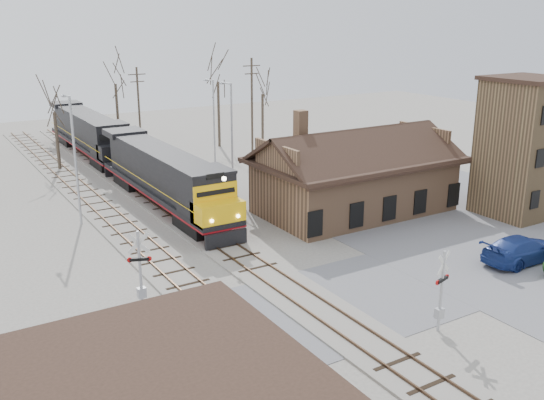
{
  "coord_description": "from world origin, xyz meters",
  "views": [
    {
      "loc": [
        -16.6,
        -22.79,
        14.37
      ],
      "look_at": [
        2.81,
        9.0,
        3.1
      ],
      "focal_mm": 40.0,
      "sensor_mm": 36.0,
      "label": 1
    }
  ],
  "objects_px": {
    "signal_tower": "(525,148)",
    "locomotive_trailing": "(90,134)",
    "parked_car": "(522,249)",
    "locomotive_lead": "(166,178)",
    "depot": "(354,181)"
  },
  "relations": [
    {
      "from": "signal_tower",
      "to": "locomotive_trailing",
      "type": "relative_size",
      "value": 0.48
    },
    {
      "from": "signal_tower",
      "to": "parked_car",
      "type": "height_order",
      "value": "signal_tower"
    },
    {
      "from": "signal_tower",
      "to": "parked_car",
      "type": "xyz_separation_m",
      "value": [
        -8.05,
        -6.38,
        -4.26
      ]
    },
    {
      "from": "locomotive_trailing",
      "to": "signal_tower",
      "type": "bearing_deg",
      "value": -58.58
    },
    {
      "from": "signal_tower",
      "to": "locomotive_trailing",
      "type": "height_order",
      "value": "signal_tower"
    },
    {
      "from": "depot",
      "to": "locomotive_lead",
      "type": "distance_m",
      "value": 14.46
    },
    {
      "from": "depot",
      "to": "locomotive_trailing",
      "type": "height_order",
      "value": "depot"
    },
    {
      "from": "locomotive_trailing",
      "to": "parked_car",
      "type": "distance_m",
      "value": 45.39
    },
    {
      "from": "depot",
      "to": "locomotive_trailing",
      "type": "distance_m",
      "value": 31.98
    },
    {
      "from": "signal_tower",
      "to": "locomotive_lead",
      "type": "bearing_deg",
      "value": 146.03
    },
    {
      "from": "signal_tower",
      "to": "locomotive_lead",
      "type": "distance_m",
      "value": 27.12
    },
    {
      "from": "locomotive_lead",
      "to": "parked_car",
      "type": "relative_size",
      "value": 3.79
    },
    {
      "from": "signal_tower",
      "to": "locomotive_trailing",
      "type": "bearing_deg",
      "value": 121.42
    },
    {
      "from": "depot",
      "to": "signal_tower",
      "type": "height_order",
      "value": "signal_tower"
    },
    {
      "from": "parked_car",
      "to": "locomotive_trailing",
      "type": "bearing_deg",
      "value": 19.43
    }
  ]
}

